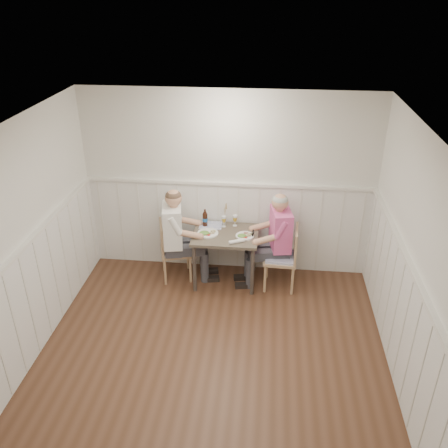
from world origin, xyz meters
name	(u,v)px	position (x,y,z in m)	size (l,w,h in m)	color
ground_plane	(208,375)	(0.00, 0.00, 0.00)	(4.50, 4.50, 0.00)	#4B2D1C
room_shell	(206,255)	(0.00, 0.00, 1.52)	(4.04, 4.54, 2.60)	silver
wainscot	(215,286)	(0.00, 0.69, 0.69)	(4.00, 4.49, 1.34)	white
dining_table	(226,240)	(0.00, 1.84, 0.65)	(0.88, 0.70, 0.75)	#4E4338
chair_right	(285,256)	(0.81, 1.78, 0.49)	(0.45, 0.45, 0.91)	tan
chair_left	(172,248)	(-0.75, 1.85, 0.47)	(0.51, 0.51, 0.87)	tan
man_in_pink	(276,247)	(0.70, 1.86, 0.58)	(0.69, 0.49, 1.38)	#3F3F47
diner_cream	(177,243)	(-0.67, 1.81, 0.59)	(0.70, 0.50, 1.40)	#3F3F47
plate_man	(244,235)	(0.26, 1.78, 0.77)	(0.25, 0.25, 0.06)	white
plate_diner	(207,233)	(-0.25, 1.80, 0.77)	(0.28, 0.28, 0.07)	white
beer_glass_a	(235,219)	(0.11, 2.08, 0.86)	(0.06, 0.06, 0.16)	silver
beer_glass_b	(224,220)	(-0.04, 2.04, 0.86)	(0.06, 0.06, 0.16)	silver
beer_bottle	(205,219)	(-0.30, 2.04, 0.86)	(0.07, 0.07, 0.25)	black
rolled_napkin	(237,241)	(0.17, 1.60, 0.77)	(0.21, 0.13, 0.05)	white
grass_vase	(224,215)	(-0.04, 2.09, 0.91)	(0.04, 0.04, 0.35)	silver
gingham_mat	(211,225)	(-0.23, 2.06, 0.75)	(0.32, 0.26, 0.01)	#5F6AA8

